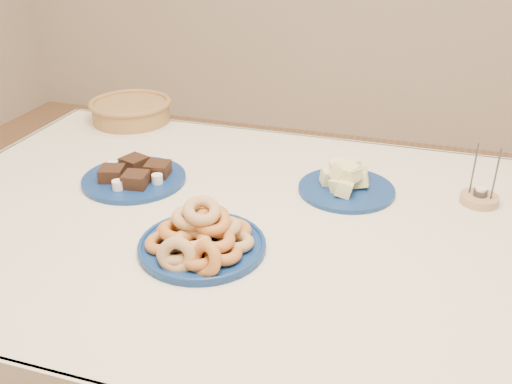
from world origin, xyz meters
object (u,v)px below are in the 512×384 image
(melon_plate, at_px, (346,182))
(candle_holder, at_px, (479,198))
(dining_table, at_px, (262,259))
(brownie_plate, at_px, (134,176))
(donut_platter, at_px, (201,238))
(wicker_basket, at_px, (131,110))

(melon_plate, height_order, candle_holder, candle_holder)
(dining_table, bearing_deg, brownie_plate, 165.88)
(donut_platter, relative_size, wicker_basket, 0.81)
(brownie_plate, relative_size, candle_holder, 1.87)
(candle_holder, bearing_deg, melon_plate, -173.60)
(wicker_basket, relative_size, candle_holder, 2.27)
(dining_table, distance_m, donut_platter, 0.23)
(melon_plate, bearing_deg, dining_table, -127.02)
(donut_platter, xyz_separation_m, wicker_basket, (-0.52, 0.66, 0.01))
(melon_plate, relative_size, wicker_basket, 0.80)
(donut_platter, height_order, brownie_plate, donut_platter)
(candle_holder, bearing_deg, donut_platter, -144.64)
(dining_table, xyz_separation_m, candle_holder, (0.48, 0.24, 0.12))
(donut_platter, height_order, wicker_basket, donut_platter)
(wicker_basket, bearing_deg, dining_table, -39.55)
(melon_plate, bearing_deg, donut_platter, -123.65)
(melon_plate, distance_m, wicker_basket, 0.82)
(dining_table, xyz_separation_m, wicker_basket, (-0.61, 0.50, 0.14))
(dining_table, bearing_deg, wicker_basket, 140.45)
(brownie_plate, distance_m, wicker_basket, 0.47)
(melon_plate, bearing_deg, wicker_basket, 158.81)
(donut_platter, distance_m, melon_plate, 0.44)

